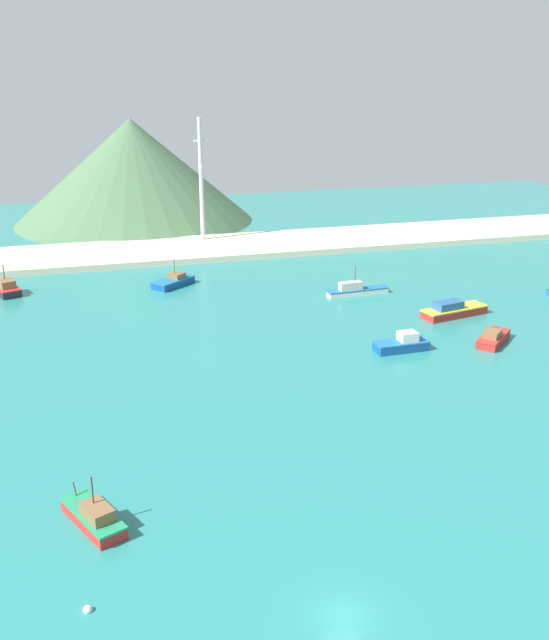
{
  "coord_description": "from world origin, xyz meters",
  "views": [
    {
      "loc": [
        -15.24,
        -36.59,
        34.83
      ],
      "look_at": [
        11.16,
        56.61,
        1.06
      ],
      "focal_mm": 40.74,
      "sensor_mm": 36.0,
      "label": 1
    }
  ],
  "objects_px": {
    "fishing_boat_13": "(94,517)",
    "radio_tower": "(201,182)",
    "fishing_boat_6": "(174,282)",
    "buoy_0": "(88,610)",
    "fishing_boat_1": "(493,338)",
    "fishing_boat_0": "(356,290)",
    "fishing_boat_10": "(402,344)",
    "fishing_boat_14": "(6,288)",
    "fishing_boat_11": "(453,310)"
  },
  "relations": [
    {
      "from": "fishing_boat_13",
      "to": "fishing_boat_14",
      "type": "distance_m",
      "value": 69.67
    },
    {
      "from": "fishing_boat_6",
      "to": "fishing_boat_10",
      "type": "relative_size",
      "value": 1.1
    },
    {
      "from": "fishing_boat_10",
      "to": "fishing_boat_1",
      "type": "bearing_deg",
      "value": -4.31
    },
    {
      "from": "fishing_boat_13",
      "to": "radio_tower",
      "type": "relative_size",
      "value": 0.3
    },
    {
      "from": "fishing_boat_1",
      "to": "fishing_boat_14",
      "type": "relative_size",
      "value": 0.91
    },
    {
      "from": "fishing_boat_11",
      "to": "buoy_0",
      "type": "bearing_deg",
      "value": -138.12
    },
    {
      "from": "fishing_boat_6",
      "to": "fishing_boat_14",
      "type": "distance_m",
      "value": 27.07
    },
    {
      "from": "fishing_boat_0",
      "to": "buoy_0",
      "type": "relative_size",
      "value": 16.43
    },
    {
      "from": "fishing_boat_1",
      "to": "buoy_0",
      "type": "height_order",
      "value": "fishing_boat_1"
    },
    {
      "from": "fishing_boat_13",
      "to": "radio_tower",
      "type": "bearing_deg",
      "value": 74.4
    },
    {
      "from": "fishing_boat_0",
      "to": "fishing_boat_1",
      "type": "distance_m",
      "value": 27.17
    },
    {
      "from": "fishing_boat_0",
      "to": "buoy_0",
      "type": "bearing_deg",
      "value": -125.42
    },
    {
      "from": "fishing_boat_6",
      "to": "radio_tower",
      "type": "height_order",
      "value": "radio_tower"
    },
    {
      "from": "fishing_boat_10",
      "to": "fishing_boat_11",
      "type": "height_order",
      "value": "fishing_boat_10"
    },
    {
      "from": "buoy_0",
      "to": "radio_tower",
      "type": "distance_m",
      "value": 108.28
    },
    {
      "from": "fishing_boat_1",
      "to": "fishing_boat_13",
      "type": "height_order",
      "value": "fishing_boat_13"
    },
    {
      "from": "fishing_boat_14",
      "to": "buoy_0",
      "type": "relative_size",
      "value": 12.22
    },
    {
      "from": "fishing_boat_10",
      "to": "fishing_boat_11",
      "type": "relative_size",
      "value": 0.67
    },
    {
      "from": "fishing_boat_13",
      "to": "radio_tower",
      "type": "distance_m",
      "value": 98.49
    },
    {
      "from": "fishing_boat_10",
      "to": "fishing_boat_11",
      "type": "xyz_separation_m",
      "value": [
        13.15,
        10.59,
        0.03
      ]
    },
    {
      "from": "fishing_boat_1",
      "to": "fishing_boat_11",
      "type": "height_order",
      "value": "fishing_boat_11"
    },
    {
      "from": "fishing_boat_1",
      "to": "fishing_boat_13",
      "type": "relative_size",
      "value": 0.94
    },
    {
      "from": "fishing_boat_6",
      "to": "fishing_boat_11",
      "type": "height_order",
      "value": "fishing_boat_6"
    },
    {
      "from": "fishing_boat_1",
      "to": "fishing_boat_13",
      "type": "xyz_separation_m",
      "value": [
        -53.07,
        -27.35,
        0.06
      ]
    },
    {
      "from": "fishing_boat_11",
      "to": "fishing_boat_13",
      "type": "height_order",
      "value": "fishing_boat_13"
    },
    {
      "from": "fishing_boat_14",
      "to": "fishing_boat_10",
      "type": "bearing_deg",
      "value": -38.33
    },
    {
      "from": "fishing_boat_1",
      "to": "radio_tower",
      "type": "relative_size",
      "value": 0.28
    },
    {
      "from": "fishing_boat_0",
      "to": "fishing_boat_13",
      "type": "distance_m",
      "value": 68.55
    },
    {
      "from": "fishing_boat_1",
      "to": "buoy_0",
      "type": "xyz_separation_m",
      "value": [
        -54.01,
        -37.22,
        -0.65
      ]
    },
    {
      "from": "buoy_0",
      "to": "fishing_boat_1",
      "type": "bearing_deg",
      "value": 34.58
    },
    {
      "from": "radio_tower",
      "to": "fishing_boat_10",
      "type": "bearing_deg",
      "value": -77.97
    },
    {
      "from": "fishing_boat_13",
      "to": "radio_tower",
      "type": "height_order",
      "value": "radio_tower"
    },
    {
      "from": "fishing_boat_1",
      "to": "fishing_boat_11",
      "type": "distance_m",
      "value": 11.56
    },
    {
      "from": "fishing_boat_10",
      "to": "fishing_boat_0",
      "type": "bearing_deg",
      "value": 82.24
    },
    {
      "from": "fishing_boat_0",
      "to": "fishing_boat_10",
      "type": "xyz_separation_m",
      "value": [
        -3.34,
        -24.53,
        0.1
      ]
    },
    {
      "from": "fishing_boat_0",
      "to": "fishing_boat_13",
      "type": "relative_size",
      "value": 1.39
    },
    {
      "from": "fishing_boat_13",
      "to": "fishing_boat_14",
      "type": "relative_size",
      "value": 0.97
    },
    {
      "from": "fishing_boat_0",
      "to": "radio_tower",
      "type": "relative_size",
      "value": 0.41
    },
    {
      "from": "fishing_boat_14",
      "to": "fishing_boat_11",
      "type": "bearing_deg",
      "value": -24.92
    },
    {
      "from": "buoy_0",
      "to": "radio_tower",
      "type": "bearing_deg",
      "value": 75.33
    },
    {
      "from": "fishing_boat_6",
      "to": "fishing_boat_11",
      "type": "relative_size",
      "value": 0.73
    },
    {
      "from": "fishing_boat_6",
      "to": "buoy_0",
      "type": "height_order",
      "value": "fishing_boat_6"
    },
    {
      "from": "fishing_boat_10",
      "to": "fishing_boat_11",
      "type": "bearing_deg",
      "value": 38.85
    },
    {
      "from": "fishing_boat_13",
      "to": "fishing_boat_14",
      "type": "xyz_separation_m",
      "value": [
        -10.92,
        68.81,
        0.13
      ]
    },
    {
      "from": "fishing_boat_0",
      "to": "fishing_boat_6",
      "type": "distance_m",
      "value": 30.6
    },
    {
      "from": "fishing_boat_1",
      "to": "buoy_0",
      "type": "bearing_deg",
      "value": -145.42
    },
    {
      "from": "fishing_boat_10",
      "to": "radio_tower",
      "type": "relative_size",
      "value": 0.28
    },
    {
      "from": "fishing_boat_14",
      "to": "radio_tower",
      "type": "relative_size",
      "value": 0.31
    },
    {
      "from": "fishing_boat_14",
      "to": "fishing_boat_13",
      "type": "bearing_deg",
      "value": -80.99
    },
    {
      "from": "fishing_boat_1",
      "to": "buoy_0",
      "type": "relative_size",
      "value": 11.17
    }
  ]
}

